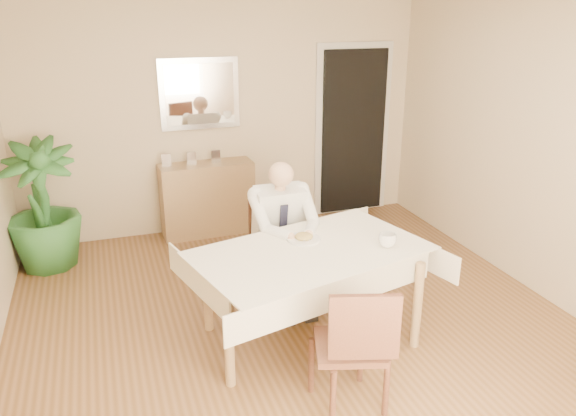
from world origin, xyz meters
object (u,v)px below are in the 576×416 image
object	(u,v)px
seated_man	(285,229)
coffee_mug	(387,240)
chair_near	(355,343)
sideboard	(208,199)
chair_far	(275,238)
potted_palm	(41,206)
dining_table	(310,260)

from	to	relation	value
seated_man	coffee_mug	size ratio (longest dim) A/B	9.40
chair_near	seated_man	size ratio (longest dim) A/B	0.72
chair_near	sideboard	size ratio (longest dim) A/B	0.88
seated_man	chair_near	bearing A→B (deg)	-91.58
seated_man	chair_far	bearing A→B (deg)	90.00
chair_near	potted_palm	xyz separation A→B (m)	(-1.95, 2.91, 0.13)
dining_table	chair_near	bearing A→B (deg)	-106.90
chair_near	seated_man	world-z (taller)	seated_man
seated_man	potted_palm	size ratio (longest dim) A/B	0.98
potted_palm	seated_man	bearing A→B (deg)	-35.87
potted_palm	chair_near	bearing A→B (deg)	-56.19
seated_man	sideboard	size ratio (longest dim) A/B	1.22
chair_far	sideboard	bearing A→B (deg)	103.24
seated_man	potted_palm	distance (m)	2.46
chair_far	chair_near	size ratio (longest dim) A/B	0.97
chair_far	potted_palm	xyz separation A→B (m)	(-1.99, 1.15, 0.15)
seated_man	potted_palm	bearing A→B (deg)	144.13
chair_far	seated_man	world-z (taller)	seated_man
seated_man	sideboard	world-z (taller)	seated_man
seated_man	sideboard	bearing A→B (deg)	100.17
seated_man	coffee_mug	world-z (taller)	seated_man
seated_man	dining_table	bearing A→B (deg)	-90.00
chair_far	sideboard	world-z (taller)	chair_far
dining_table	seated_man	bearing A→B (deg)	75.74
coffee_mug	sideboard	distance (m)	2.68
chair_near	sideboard	world-z (taller)	chair_near
potted_palm	chair_far	bearing A→B (deg)	-30.10
sideboard	seated_man	bearing A→B (deg)	-81.86
dining_table	seated_man	world-z (taller)	seated_man
coffee_mug	chair_far	bearing A→B (deg)	119.29
chair_far	seated_man	xyz separation A→B (m)	(-0.00, -0.29, 0.20)
chair_far	potted_palm	bearing A→B (deg)	151.07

